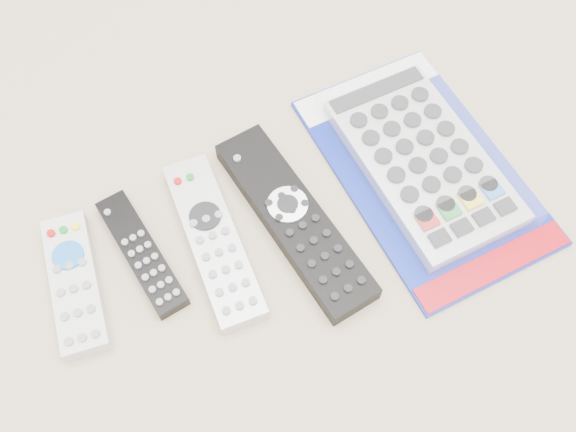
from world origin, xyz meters
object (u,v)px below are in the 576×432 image
remote_slim_black (142,253)px  remote_large_black (294,219)px  remote_small_grey (75,284)px  remote_silver_dvd (214,240)px  jumbo_remote_packaged (423,160)px

remote_slim_black → remote_large_black: remote_large_black is taller
remote_slim_black → remote_large_black: size_ratio=0.63×
remote_small_grey → remote_slim_black: remote_small_grey is taller
remote_small_grey → remote_large_black: (0.24, -0.05, 0.00)m
remote_small_grey → remote_silver_dvd: same height
remote_small_grey → remote_slim_black: size_ratio=1.04×
remote_small_grey → remote_slim_black: 0.08m
remote_slim_black → remote_small_grey: bearing=176.1°
remote_slim_black → remote_large_black: bearing=-19.4°
jumbo_remote_packaged → remote_slim_black: bearing=173.3°
remote_slim_black → jumbo_remote_packaged: jumbo_remote_packaged is taller
remote_slim_black → remote_large_black: (0.16, -0.05, 0.00)m
remote_slim_black → remote_silver_dvd: size_ratio=0.75×
remote_slim_black → remote_large_black: 0.17m
remote_silver_dvd → remote_large_black: (0.09, -0.02, 0.00)m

